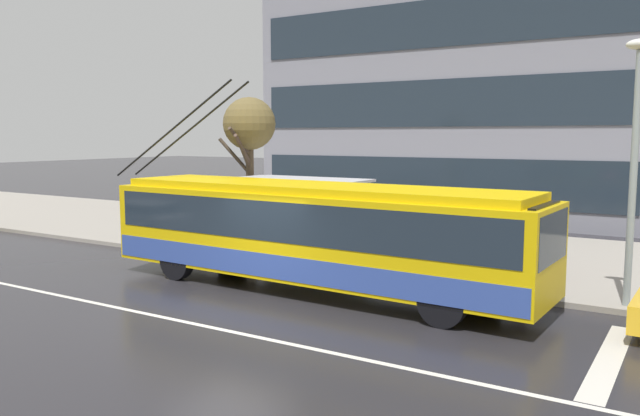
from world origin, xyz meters
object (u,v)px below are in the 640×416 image
pedestrian_approaching_curb (522,215)px  street_tree_bare (249,127)px  trolleybus (313,232)px  street_lamp (635,148)px  bus_shelter (307,198)px  pedestrian_at_shelter (447,220)px

pedestrian_approaching_curb → street_tree_bare: (-8.85, -1.00, 2.49)m
trolleybus → street_lamp: (7.08, 2.03, 2.16)m
bus_shelter → pedestrian_approaching_curb: bus_shelter is taller
bus_shelter → street_tree_bare: street_tree_bare is taller
street_lamp → street_tree_bare: bearing=173.0°
trolleybus → street_tree_bare: 6.49m
pedestrian_at_shelter → street_tree_bare: bearing=173.5°
bus_shelter → street_tree_bare: bearing=173.5°
street_lamp → bus_shelter: bearing=172.9°
pedestrian_approaching_curb → street_tree_bare: 9.25m
pedestrian_at_shelter → pedestrian_approaching_curb: bearing=50.8°
street_lamp → street_tree_bare: (-11.83, 1.45, 0.56)m
pedestrian_at_shelter → street_lamp: 4.94m
bus_shelter → pedestrian_approaching_curb: (6.35, 1.28, -0.26)m
trolleybus → street_tree_bare: size_ratio=2.57×
street_tree_bare → pedestrian_approaching_curb: bearing=6.4°
trolleybus → street_tree_bare: (-4.75, 3.47, 2.72)m
bus_shelter → pedestrian_approaching_curb: bearing=11.4°
trolleybus → pedestrian_at_shelter: 3.71m
trolleybus → street_lamp: 7.68m
pedestrian_at_shelter → street_lamp: street_lamp is taller
pedestrian_at_shelter → pedestrian_approaching_curb: size_ratio=0.99×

